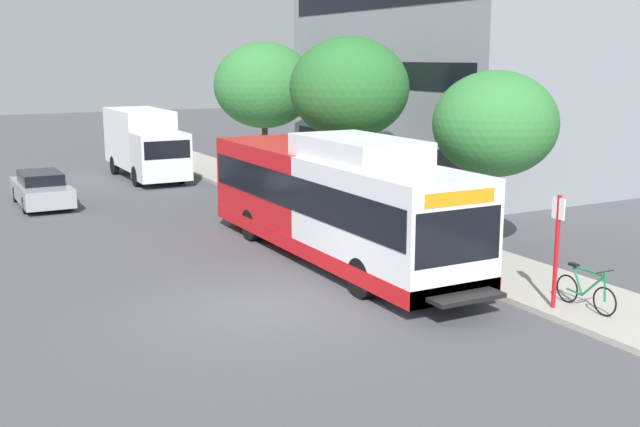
{
  "coord_description": "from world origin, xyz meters",
  "views": [
    {
      "loc": [
        -6.7,
        -15.69,
        5.74
      ],
      "look_at": [
        2.9,
        2.24,
        1.6
      ],
      "focal_mm": 43.26,
      "sensor_mm": 36.0,
      "label": 1
    }
  ],
  "objects_px": {
    "bicycle_parked": "(586,291)",
    "street_tree_mid_block": "(349,88)",
    "transit_bus": "(333,201)",
    "bus_stop_sign_pole": "(557,243)",
    "box_truck_background": "(144,142)",
    "street_tree_near_stop": "(495,124)",
    "street_tree_far_block": "(264,85)",
    "parked_car_far_lane": "(42,189)"
  },
  "relations": [
    {
      "from": "bicycle_parked",
      "to": "street_tree_mid_block",
      "type": "height_order",
      "value": "street_tree_mid_block"
    },
    {
      "from": "street_tree_mid_block",
      "to": "transit_bus",
      "type": "bearing_deg",
      "value": -123.79
    },
    {
      "from": "bus_stop_sign_pole",
      "to": "box_truck_background",
      "type": "relative_size",
      "value": 0.37
    },
    {
      "from": "street_tree_near_stop",
      "to": "box_truck_background",
      "type": "height_order",
      "value": "street_tree_near_stop"
    },
    {
      "from": "bus_stop_sign_pole",
      "to": "street_tree_near_stop",
      "type": "height_order",
      "value": "street_tree_near_stop"
    },
    {
      "from": "street_tree_mid_block",
      "to": "box_truck_background",
      "type": "height_order",
      "value": "street_tree_mid_block"
    },
    {
      "from": "bicycle_parked",
      "to": "box_truck_background",
      "type": "height_order",
      "value": "box_truck_background"
    },
    {
      "from": "street_tree_far_block",
      "to": "box_truck_background",
      "type": "height_order",
      "value": "street_tree_far_block"
    },
    {
      "from": "bus_stop_sign_pole",
      "to": "bicycle_parked",
      "type": "height_order",
      "value": "bus_stop_sign_pole"
    },
    {
      "from": "bicycle_parked",
      "to": "street_tree_mid_block",
      "type": "relative_size",
      "value": 0.28
    },
    {
      "from": "bus_stop_sign_pole",
      "to": "bicycle_parked",
      "type": "distance_m",
      "value": 1.29
    },
    {
      "from": "street_tree_near_stop",
      "to": "street_tree_mid_block",
      "type": "height_order",
      "value": "street_tree_mid_block"
    },
    {
      "from": "bicycle_parked",
      "to": "street_tree_mid_block",
      "type": "bearing_deg",
      "value": 83.71
    },
    {
      "from": "street_tree_mid_block",
      "to": "parked_car_far_lane",
      "type": "bearing_deg",
      "value": 147.75
    },
    {
      "from": "transit_bus",
      "to": "street_tree_near_stop",
      "type": "bearing_deg",
      "value": -24.62
    },
    {
      "from": "parked_car_far_lane",
      "to": "box_truck_background",
      "type": "distance_m",
      "value": 7.54
    },
    {
      "from": "street_tree_mid_block",
      "to": "bus_stop_sign_pole",
      "type": "bearing_deg",
      "value": -98.98
    },
    {
      "from": "transit_bus",
      "to": "street_tree_near_stop",
      "type": "xyz_separation_m",
      "value": [
        4.19,
        -1.92,
        2.17
      ]
    },
    {
      "from": "street_tree_mid_block",
      "to": "street_tree_near_stop",
      "type": "bearing_deg",
      "value": -89.36
    },
    {
      "from": "box_truck_background",
      "to": "bus_stop_sign_pole",
      "type": "bearing_deg",
      "value": -83.73
    },
    {
      "from": "street_tree_mid_block",
      "to": "street_tree_far_block",
      "type": "xyz_separation_m",
      "value": [
        -0.01,
        7.71,
        -0.14
      ]
    },
    {
      "from": "bus_stop_sign_pole",
      "to": "bicycle_parked",
      "type": "relative_size",
      "value": 1.48
    },
    {
      "from": "bus_stop_sign_pole",
      "to": "box_truck_background",
      "type": "bearing_deg",
      "value": 96.27
    },
    {
      "from": "bicycle_parked",
      "to": "street_tree_far_block",
      "type": "distance_m",
      "value": 21.24
    },
    {
      "from": "street_tree_near_stop",
      "to": "parked_car_far_lane",
      "type": "xyz_separation_m",
      "value": [
        -10.27,
        14.47,
        -3.21
      ]
    },
    {
      "from": "transit_bus",
      "to": "street_tree_mid_block",
      "type": "distance_m",
      "value": 7.92
    },
    {
      "from": "street_tree_mid_block",
      "to": "street_tree_far_block",
      "type": "distance_m",
      "value": 7.71
    },
    {
      "from": "street_tree_near_stop",
      "to": "box_truck_background",
      "type": "bearing_deg",
      "value": 103.69
    },
    {
      "from": "street_tree_near_stop",
      "to": "street_tree_far_block",
      "type": "xyz_separation_m",
      "value": [
        -0.1,
        15.75,
        0.59
      ]
    },
    {
      "from": "transit_bus",
      "to": "street_tree_mid_block",
      "type": "relative_size",
      "value": 1.93
    },
    {
      "from": "street_tree_far_block",
      "to": "box_truck_background",
      "type": "bearing_deg",
      "value": 141.33
    },
    {
      "from": "street_tree_near_stop",
      "to": "street_tree_far_block",
      "type": "height_order",
      "value": "street_tree_far_block"
    },
    {
      "from": "transit_bus",
      "to": "parked_car_far_lane",
      "type": "bearing_deg",
      "value": 115.88
    },
    {
      "from": "transit_bus",
      "to": "bus_stop_sign_pole",
      "type": "distance_m",
      "value": 6.9
    },
    {
      "from": "box_truck_background",
      "to": "transit_bus",
      "type": "bearing_deg",
      "value": -88.18
    },
    {
      "from": "bicycle_parked",
      "to": "bus_stop_sign_pole",
      "type": "bearing_deg",
      "value": 143.4
    },
    {
      "from": "transit_bus",
      "to": "parked_car_far_lane",
      "type": "height_order",
      "value": "transit_bus"
    },
    {
      "from": "bicycle_parked",
      "to": "parked_car_far_lane",
      "type": "bearing_deg",
      "value": 114.1
    },
    {
      "from": "transit_bus",
      "to": "street_tree_near_stop",
      "type": "distance_m",
      "value": 5.09
    },
    {
      "from": "street_tree_mid_block",
      "to": "box_truck_background",
      "type": "distance_m",
      "value": 12.67
    },
    {
      "from": "street_tree_far_block",
      "to": "box_truck_background",
      "type": "distance_m",
      "value": 6.54
    },
    {
      "from": "bicycle_parked",
      "to": "street_tree_near_stop",
      "type": "bearing_deg",
      "value": 73.17
    }
  ]
}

